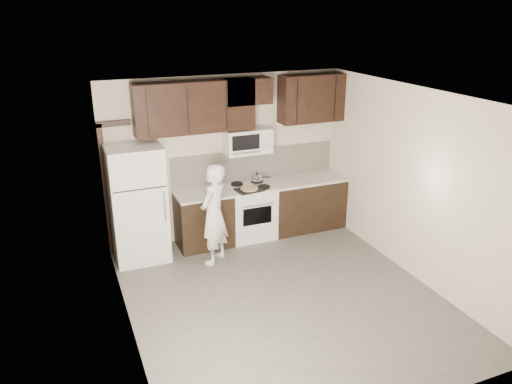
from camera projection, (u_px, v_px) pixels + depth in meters
floor at (283, 297)px, 6.74m from camera, size 4.50×4.50×0.00m
back_wall at (226, 158)px, 8.22m from camera, size 4.00×0.00×4.00m
ceiling at (287, 97)px, 5.80m from camera, size 4.50×4.50×0.00m
counter_run at (267, 209)px, 8.48m from camera, size 2.95×0.64×0.91m
stove at (250, 211)px, 8.37m from camera, size 0.76×0.66×0.94m
backsplash at (255, 164)px, 8.45m from camera, size 2.90×0.02×0.54m
upper_cabinets at (241, 102)px, 7.82m from camera, size 3.48×0.35×0.78m
microwave at (247, 141)px, 8.05m from camera, size 0.76×0.42×0.40m
refrigerator at (138, 204)px, 7.51m from camera, size 0.80×0.76×1.80m
door_trim at (107, 178)px, 7.54m from camera, size 0.50×0.08×2.12m
saucepan at (257, 178)px, 8.38m from camera, size 0.30×0.19×0.17m
baking_tray at (249, 190)px, 8.02m from camera, size 0.45×0.36×0.02m
pizza at (249, 189)px, 8.01m from camera, size 0.31×0.31×0.02m
person at (214, 214)px, 7.43m from camera, size 0.67×0.66×1.56m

